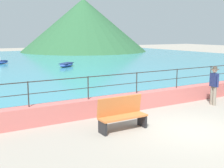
{
  "coord_description": "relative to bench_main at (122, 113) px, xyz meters",
  "views": [
    {
      "loc": [
        -7.18,
        -6.71,
        3.22
      ],
      "look_at": [
        -0.93,
        3.7,
        1.1
      ],
      "focal_mm": 46.64,
      "sensor_mm": 36.0,
      "label": 1
    }
  ],
  "objects": [
    {
      "name": "ground_plane",
      "position": [
        2.03,
        -1.24,
        -0.56
      ],
      "size": [
        120.0,
        120.0,
        0.0
      ],
      "primitive_type": "plane",
      "color": "gray"
    },
    {
      "name": "promenade_wall",
      "position": [
        2.03,
        1.96,
        -0.21
      ],
      "size": [
        20.0,
        0.56,
        0.7
      ],
      "primitive_type": "cube",
      "color": "#BC605B",
      "rests_on": "ground"
    },
    {
      "name": "railing",
      "position": [
        2.03,
        1.96,
        0.78
      ],
      "size": [
        18.44,
        0.04,
        0.9
      ],
      "color": "#282623",
      "rests_on": "promenade_wall"
    },
    {
      "name": "lake_water",
      "position": [
        2.03,
        24.6,
        -0.53
      ],
      "size": [
        64.0,
        44.32,
        0.06
      ],
      "primitive_type": "cube",
      "color": "teal",
      "rests_on": "ground"
    },
    {
      "name": "hill_main",
      "position": [
        17.73,
        39.98,
        4.08
      ],
      "size": [
        22.42,
        22.42,
        9.27
      ],
      "primitive_type": "cone",
      "color": "#285633",
      "rests_on": "ground"
    },
    {
      "name": "bench_main",
      "position": [
        0.0,
        0.0,
        0.0
      ],
      "size": [
        1.7,
        0.56,
        1.13
      ],
      "color": "#B76633",
      "rests_on": "ground"
    },
    {
      "name": "person_walking",
      "position": [
        5.43,
        0.75,
        0.42
      ],
      "size": [
        0.38,
        0.56,
        1.75
      ],
      "color": "slate",
      "rests_on": "ground"
    },
    {
      "name": "boat_1",
      "position": [
        5.43,
        18.21,
        -0.3
      ],
      "size": [
        2.29,
        2.23,
        0.36
      ],
      "color": "#2D4C9E",
      "rests_on": "lake_water"
    }
  ]
}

